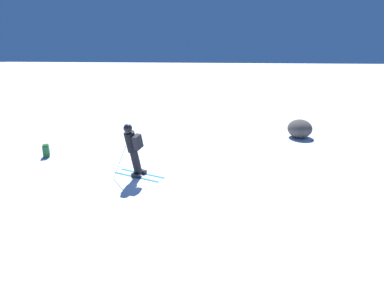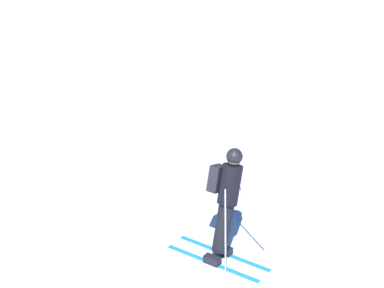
{
  "view_description": "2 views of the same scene",
  "coord_description": "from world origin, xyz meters",
  "views": [
    {
      "loc": [
        9.84,
        3.84,
        3.85
      ],
      "look_at": [
        0.91,
        1.75,
        1.13
      ],
      "focal_mm": 28.0,
      "sensor_mm": 36.0,
      "label": 1
    },
    {
      "loc": [
        -7.33,
        -2.87,
        6.07
      ],
      "look_at": [
        2.58,
        1.01,
        1.36
      ],
      "focal_mm": 60.0,
      "sensor_mm": 36.0,
      "label": 2
    }
  ],
  "objects": [
    {
      "name": "exposed_boulder_0",
      "position": [
        -5.1,
        5.71,
        0.44
      ],
      "size": [
        1.35,
        1.15,
        0.88
      ],
      "primitive_type": "ellipsoid",
      "color": "#4C4742",
      "rests_on": "ground"
    },
    {
      "name": "ground_plane",
      "position": [
        0.0,
        0.0,
        0.0
      ],
      "size": [
        300.0,
        300.0,
        0.0
      ],
      "primitive_type": "plane",
      "color": "white"
    },
    {
      "name": "spare_backpack",
      "position": [
        0.25,
        -4.31,
        0.24
      ],
      "size": [
        0.37,
        0.35,
        0.5
      ],
      "rotation": [
        0.0,
        0.0,
        3.72
      ],
      "color": "#236633",
      "rests_on": "ground"
    },
    {
      "name": "skier",
      "position": [
        1.47,
        -0.04,
        1.05
      ],
      "size": [
        1.37,
        1.84,
        1.89
      ],
      "rotation": [
        0.0,
        0.0,
        -0.24
      ],
      "color": "#1E7AC6",
      "rests_on": "ground"
    }
  ]
}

